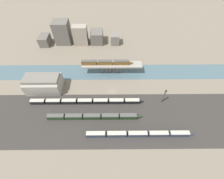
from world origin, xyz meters
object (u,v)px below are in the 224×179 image
train_yard_far (87,101)px  warehouse_building (44,83)px  train_on_bridge (107,62)px  train_yard_mid (94,117)px  train_yard_near (140,134)px  signal_tower (164,96)px

train_yard_far → warehouse_building: 37.67m
train_on_bridge → train_yard_mid: (-8.27, -45.57, -9.17)m
train_yard_mid → train_yard_far: 14.30m
train_yard_near → train_yard_mid: bearing=157.1°
train_on_bridge → train_yard_far: size_ratio=0.52×
train_yard_near → signal_tower: signal_tower is taller
signal_tower → warehouse_building: bearing=171.4°
train_on_bridge → warehouse_building: (-49.19, -18.61, -4.87)m
train_yard_mid → train_yard_far: (-6.29, 12.84, -0.18)m
train_yard_far → signal_tower: size_ratio=6.12×
train_on_bridge → signal_tower: signal_tower is taller
train_yard_near → train_yard_far: train_yard_near is taller
signal_tower → train_yard_near: bearing=-127.2°
train_yard_near → signal_tower: bearing=52.8°
train_yard_near → train_on_bridge: bearing=110.5°
train_on_bridge → warehouse_building: size_ratio=1.63×
train_on_bridge → signal_tower: 52.70m
signal_tower → train_yard_far: bearing=-179.5°
train_yard_far → warehouse_building: bearing=157.8°
train_yard_far → signal_tower: signal_tower is taller
train_yard_far → signal_tower: (56.00, 0.46, 5.02)m
train_on_bridge → train_yard_mid: size_ratio=0.66×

